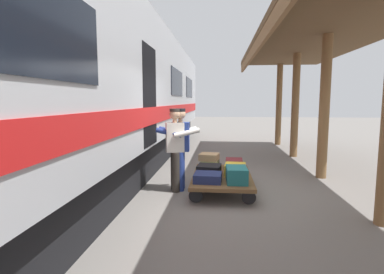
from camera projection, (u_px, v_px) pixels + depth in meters
The scene contains 13 objects.
ground_plane at pixel (234, 192), 6.16m from camera, with size 60.00×60.00×0.00m, color slate.
platform_canopy at pixel (351, 26), 5.58m from camera, with size 3.20×14.97×3.56m.
train_car at pixel (79, 91), 6.22m from camera, with size 3.02×21.91×4.00m.
luggage_cart at pixel (222, 177), 6.28m from camera, with size 1.22×2.06×0.33m.
suitcase_olive_duffel at pixel (210, 164), 6.85m from camera, with size 0.39×0.59×0.19m, color brown.
suitcase_yellow_case at pixel (235, 170), 6.24m from camera, with size 0.42×0.50×0.23m, color gold.
suitcase_maroon_trunk at pixel (234, 164), 6.80m from camera, with size 0.37×0.52×0.22m, color maroon.
suitcase_teal_softside at pixel (237, 175), 5.67m from camera, with size 0.38×0.56×0.29m, color #1E666B.
suitcase_black_hardshell at pixel (209, 170), 6.29m from camera, with size 0.47×0.46×0.20m, color black.
suitcase_navy_fabric at pixel (208, 177), 5.73m from camera, with size 0.52×0.49×0.16m, color navy.
suitcase_tan_vintage at pixel (209, 157), 6.87m from camera, with size 0.41×0.40×0.15m, color tan.
porter_in_overalls at pixel (180, 146), 6.26m from camera, with size 0.67×0.44×1.70m.
porter_by_door at pixel (176, 147), 6.18m from camera, with size 0.73×0.55×1.70m.
Camera 1 is at (0.30, 6.03, 1.85)m, focal length 28.20 mm.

